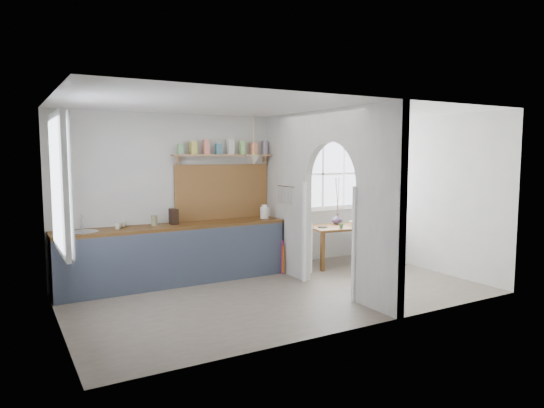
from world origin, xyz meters
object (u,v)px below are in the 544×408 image
chair_right (375,234)px  vase (337,219)px  dining_table (340,245)px  chair_left (298,247)px  kettle (264,212)px

chair_right → vase: 0.86m
dining_table → chair_left: 0.91m
kettle → chair_right: bearing=-0.8°
dining_table → vase: vase is taller
dining_table → chair_right: chair_right is taller
dining_table → vase: 0.50m
chair_right → vase: bearing=78.3°
chair_right → chair_left: bearing=92.2°
chair_left → dining_table: bearing=107.5°
chair_left → chair_right: bearing=108.3°
dining_table → vase: (0.09, 0.21, 0.44)m
chair_right → kettle: kettle is taller
dining_table → chair_left: size_ratio=1.34×
dining_table → kettle: 1.56m
chair_left → vase: size_ratio=4.40×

